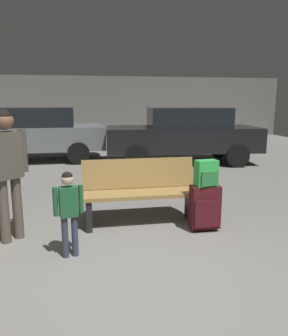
# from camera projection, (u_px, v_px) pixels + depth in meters

# --- Properties ---
(ground_plane) EXTENTS (18.00, 18.00, 0.10)m
(ground_plane) POSITION_uv_depth(u_px,v_px,m) (114.00, 185.00, 6.96)
(ground_plane) COLOR gray
(garage_back_wall) EXTENTS (18.00, 0.12, 2.80)m
(garage_back_wall) POSITION_uv_depth(u_px,v_px,m) (95.00, 107.00, 15.22)
(garage_back_wall) COLOR slate
(garage_back_wall) RESTS_ON ground_plane
(bench) EXTENTS (1.60, 0.53, 0.89)m
(bench) POSITION_uv_depth(u_px,v_px,m) (141.00, 192.00, 4.61)
(bench) COLOR #9E7A42
(bench) RESTS_ON ground_plane
(suitcase) EXTENTS (0.38, 0.24, 0.60)m
(suitcase) POSITION_uv_depth(u_px,v_px,m) (205.00, 207.00, 4.35)
(suitcase) COLOR #471419
(suitcase) RESTS_ON ground_plane
(backpack_bright) EXTENTS (0.30, 0.23, 0.34)m
(backpack_bright) POSITION_uv_depth(u_px,v_px,m) (206.00, 174.00, 4.26)
(backpack_bright) COLOR green
(backpack_bright) RESTS_ON suitcase
(child) EXTENTS (0.32, 0.19, 0.95)m
(child) POSITION_uv_depth(u_px,v_px,m) (68.00, 205.00, 3.56)
(child) COLOR #33384C
(child) RESTS_ON ground_plane
(adult) EXTENTS (0.42, 0.41, 1.60)m
(adult) POSITION_uv_depth(u_px,v_px,m) (7.00, 161.00, 3.91)
(adult) COLOR brown
(adult) RESTS_ON ground_plane
(parked_car_near) EXTENTS (4.24, 2.09, 1.51)m
(parked_car_near) POSITION_uv_depth(u_px,v_px,m) (183.00, 134.00, 9.15)
(parked_car_near) COLOR black
(parked_car_near) RESTS_ON ground_plane
(parked_car_far) EXTENTS (4.13, 1.85, 1.51)m
(parked_car_far) POSITION_uv_depth(u_px,v_px,m) (32.00, 133.00, 9.41)
(parked_car_far) COLOR slate
(parked_car_far) RESTS_ON ground_plane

